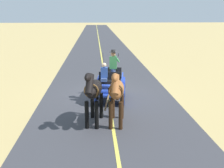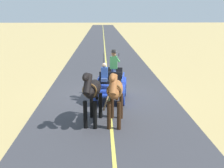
# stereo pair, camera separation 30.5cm
# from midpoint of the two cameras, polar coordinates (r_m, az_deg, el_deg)

# --- Properties ---
(ground_plane) EXTENTS (200.00, 200.00, 0.00)m
(ground_plane) POSITION_cam_midpoint_polar(r_m,az_deg,el_deg) (14.38, -1.49, -2.33)
(ground_plane) COLOR tan
(road_surface) EXTENTS (6.58, 160.00, 0.01)m
(road_surface) POSITION_cam_midpoint_polar(r_m,az_deg,el_deg) (14.38, -1.49, -2.32)
(road_surface) COLOR #38383D
(road_surface) RESTS_ON ground
(road_centre_stripe) EXTENTS (0.12, 160.00, 0.00)m
(road_centre_stripe) POSITION_cam_midpoint_polar(r_m,az_deg,el_deg) (14.37, -1.49, -2.30)
(road_centre_stripe) COLOR #DBCC4C
(road_centre_stripe) RESTS_ON road_surface
(horse_drawn_carriage) EXTENTS (1.69, 4.51, 2.50)m
(horse_drawn_carriage) POSITION_cam_midpoint_polar(r_m,az_deg,el_deg) (13.39, -0.98, 0.02)
(horse_drawn_carriage) COLOR #1E3899
(horse_drawn_carriage) RESTS_ON ground
(horse_near_side) EXTENTS (0.77, 2.15, 2.21)m
(horse_near_side) POSITION_cam_midpoint_polar(r_m,az_deg,el_deg) (10.31, 0.07, -1.50)
(horse_near_side) COLOR brown
(horse_near_side) RESTS_ON ground
(horse_off_side) EXTENTS (0.83, 2.15, 2.21)m
(horse_off_side) POSITION_cam_midpoint_polar(r_m,az_deg,el_deg) (10.39, -4.65, -1.42)
(horse_off_side) COLOR black
(horse_off_side) RESTS_ON ground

